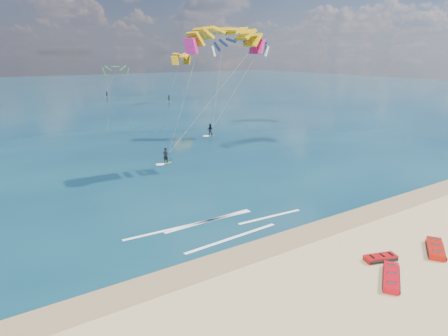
{
  "coord_description": "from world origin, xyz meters",
  "views": [
    {
      "loc": [
        -13.29,
        -13.72,
        11.21
      ],
      "look_at": [
        1.06,
        8.0,
        3.67
      ],
      "focal_mm": 32.0,
      "sensor_mm": 36.0,
      "label": 1
    }
  ],
  "objects_px": {
    "packed_kite_mid": "(380,260)",
    "kitesurfer_far": "(226,79)",
    "packed_kite_left": "(391,280)",
    "packed_kite_right": "(435,251)",
    "kitesurfer_main": "(195,92)"
  },
  "relations": [
    {
      "from": "kitesurfer_main",
      "to": "kitesurfer_far",
      "type": "bearing_deg",
      "value": 38.6
    },
    {
      "from": "packed_kite_right",
      "to": "kitesurfer_main",
      "type": "relative_size",
      "value": 0.19
    },
    {
      "from": "kitesurfer_main",
      "to": "kitesurfer_far",
      "type": "height_order",
      "value": "kitesurfer_main"
    },
    {
      "from": "packed_kite_mid",
      "to": "packed_kite_right",
      "type": "height_order",
      "value": "packed_kite_right"
    },
    {
      "from": "packed_kite_mid",
      "to": "kitesurfer_far",
      "type": "relative_size",
      "value": 0.14
    },
    {
      "from": "packed_kite_right",
      "to": "kitesurfer_main",
      "type": "bearing_deg",
      "value": 62.27
    },
    {
      "from": "packed_kite_left",
      "to": "packed_kite_mid",
      "type": "bearing_deg",
      "value": 15.77
    },
    {
      "from": "packed_kite_left",
      "to": "kitesurfer_main",
      "type": "xyz_separation_m",
      "value": [
        2.14,
        23.84,
        7.58
      ]
    },
    {
      "from": "packed_kite_left",
      "to": "packed_kite_mid",
      "type": "distance_m",
      "value": 2.03
    },
    {
      "from": "packed_kite_mid",
      "to": "kitesurfer_far",
      "type": "xyz_separation_m",
      "value": [
        12.18,
        33.75,
        7.79
      ]
    },
    {
      "from": "packed_kite_left",
      "to": "kitesurfer_far",
      "type": "xyz_separation_m",
      "value": [
        13.48,
        35.31,
        7.79
      ]
    },
    {
      "from": "packed_kite_left",
      "to": "packed_kite_right",
      "type": "xyz_separation_m",
      "value": [
        4.89,
        0.45,
        0.0
      ]
    },
    {
      "from": "kitesurfer_far",
      "to": "packed_kite_right",
      "type": "bearing_deg",
      "value": -94.34
    },
    {
      "from": "packed_kite_right",
      "to": "kitesurfer_far",
      "type": "bearing_deg",
      "value": 41.73
    },
    {
      "from": "packed_kite_left",
      "to": "kitesurfer_main",
      "type": "bearing_deg",
      "value": 50.27
    }
  ]
}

